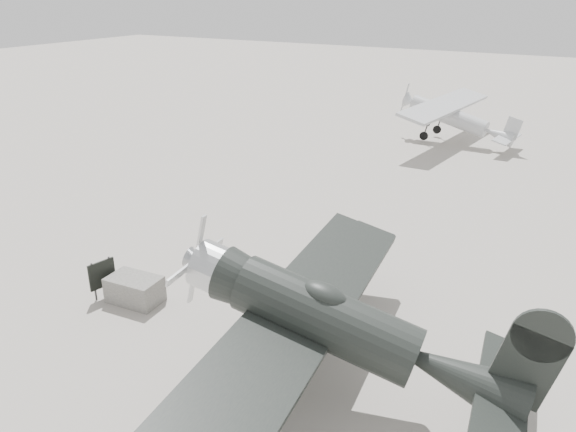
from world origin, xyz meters
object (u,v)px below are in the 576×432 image
Objects in this scene: sign_board at (102,275)px; lowwing_monoplane at (342,327)px; highwing_monoplane at (453,114)px; equipment_block at (135,289)px.

lowwing_monoplane is at bearing 8.36° from sign_board.
highwing_monoplane is (-3.89, 26.39, -0.17)m from lowwing_monoplane.
lowwing_monoplane reaches higher than sign_board.
sign_board is (-1.13, -0.29, 0.38)m from equipment_block.
equipment_block is at bearing -91.62° from highwing_monoplane.
sign_board is at bearing 169.21° from lowwing_monoplane.
equipment_block is at bearing 166.48° from lowwing_monoplane.
lowwing_monoplane is at bearing -74.31° from highwing_monoplane.
equipment_block is (-7.87, 1.04, -1.70)m from lowwing_monoplane.
highwing_monoplane is at bearing 81.07° from equipment_block.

